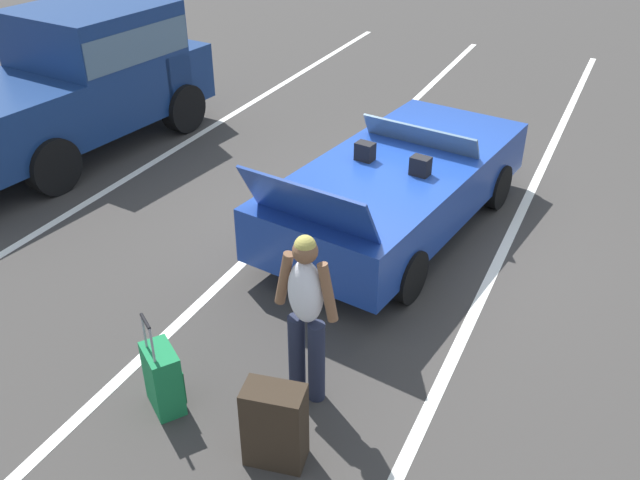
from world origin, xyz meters
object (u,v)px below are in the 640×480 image
at_px(suitcase_large_black, 275,425).
at_px(suitcase_medium_bright, 163,379).
at_px(traveler_person, 306,310).
at_px(parked_pickup_truck_near, 76,78).
at_px(convertible_car, 406,181).

bearing_deg(suitcase_large_black, suitcase_medium_bright, 73.95).
distance_m(traveler_person, parked_pickup_truck_near, 6.68).
distance_m(convertible_car, parked_pickup_truck_near, 5.44).
bearing_deg(traveler_person, suitcase_large_black, -168.45).
height_order(convertible_car, parked_pickup_truck_near, parked_pickup_truck_near).
height_order(suitcase_large_black, parked_pickup_truck_near, parked_pickup_truck_near).
bearing_deg(convertible_car, traveler_person, -167.04).
bearing_deg(suitcase_medium_bright, traveler_person, -22.71).
bearing_deg(suitcase_medium_bright, suitcase_large_black, -60.10).
distance_m(suitcase_medium_bright, traveler_person, 1.39).
height_order(suitcase_medium_bright, traveler_person, traveler_person).
xyz_separation_m(suitcase_large_black, suitcase_medium_bright, (0.09, 1.15, -0.06)).
relative_size(suitcase_large_black, traveler_person, 0.45).
relative_size(convertible_car, parked_pickup_truck_near, 0.85).
distance_m(convertible_car, suitcase_large_black, 4.11).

